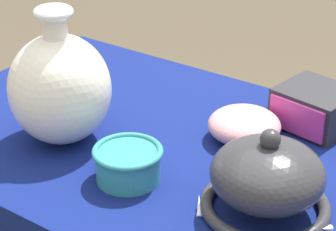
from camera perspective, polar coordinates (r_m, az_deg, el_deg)
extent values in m
cylinder|color=#38383D|center=(2.05, -6.71, -4.74)|extent=(0.04, 0.04, 0.75)
cube|color=#38383D|center=(1.35, 2.37, -3.87)|extent=(1.24, 0.69, 0.03)
cube|color=navy|center=(1.34, 2.38, -3.21)|extent=(1.26, 0.71, 0.01)
ellipsoid|color=white|center=(1.34, -9.40, 2.28)|extent=(0.21, 0.21, 0.23)
cylinder|color=white|center=(1.29, -9.86, 7.72)|extent=(0.05, 0.05, 0.05)
torus|color=white|center=(1.28, -9.96, 8.85)|extent=(0.08, 0.08, 0.02)
torus|color=#2D2D33|center=(1.17, 8.43, -7.73)|extent=(0.23, 0.23, 0.02)
ellipsoid|color=#2D2D33|center=(1.13, 8.65, -5.06)|extent=(0.20, 0.20, 0.12)
sphere|color=#2D2D33|center=(1.10, 8.90, -2.06)|extent=(0.04, 0.04, 0.04)
cone|color=white|center=(1.13, 13.62, -9.55)|extent=(0.01, 0.04, 0.03)
cone|color=white|center=(1.24, 12.24, -5.79)|extent=(0.04, 0.02, 0.03)
cone|color=white|center=(1.25, 6.11, -4.87)|extent=(0.03, 0.04, 0.03)
cone|color=white|center=(1.16, 2.75, -7.84)|extent=(0.03, 0.04, 0.03)
cube|color=#232328|center=(1.45, 12.72, 0.70)|extent=(0.17, 0.16, 0.09)
cube|color=#B23384|center=(1.39, 11.10, -0.27)|extent=(0.13, 0.03, 0.07)
cylinder|color=teal|center=(1.23, -3.50, -4.36)|extent=(0.12, 0.12, 0.06)
torus|color=teal|center=(1.22, -3.54, -3.14)|extent=(0.13, 0.13, 0.01)
ellipsoid|color=#D19399|center=(1.37, 6.66, -0.85)|extent=(0.15, 0.15, 0.07)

